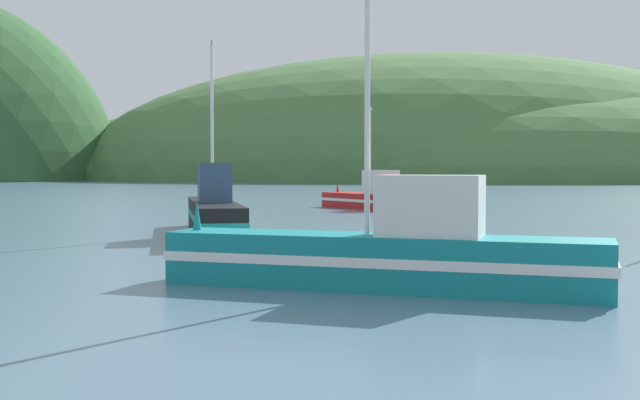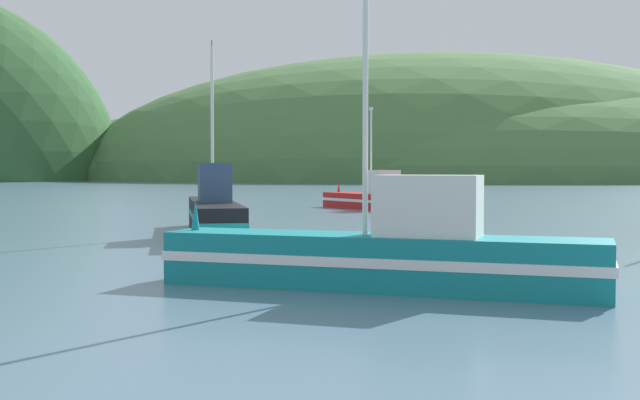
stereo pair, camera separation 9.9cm
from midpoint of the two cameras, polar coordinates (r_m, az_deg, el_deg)
The scene contains 6 objects.
hill_mid_right at distance 213.76m, azimuth -0.46°, elevation 1.59°, with size 157.66×126.13×39.69m, color #386633.
hill_far_right at distance 201.95m, azimuth 8.51°, elevation 1.53°, with size 177.46×141.97×60.03m, color #47703D.
hill_mid_left at distance 191.88m, azimuth 14.04°, elevation 1.45°, with size 155.49×124.39×43.02m, color #47703D.
fishing_boat_red at distance 50.19m, azimuth 4.08°, elevation 0.14°, with size 5.92×9.11×6.46m.
fishing_boat_teal at distance 17.05m, azimuth 4.88°, elevation -3.82°, with size 9.42×5.39×6.72m.
fishing_boat_black at distance 30.92m, azimuth -7.54°, elevation -0.97°, with size 2.66×11.38×7.61m.
Camera 2 is at (-3.58, -4.26, 2.59)m, focal length 44.60 mm.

